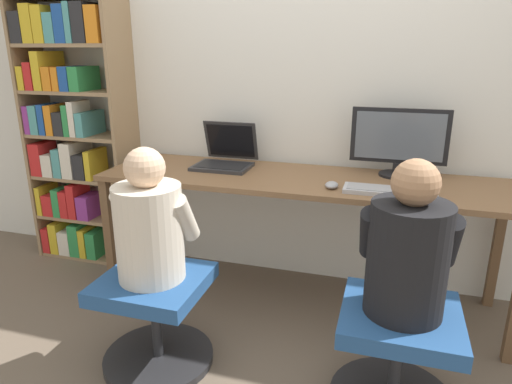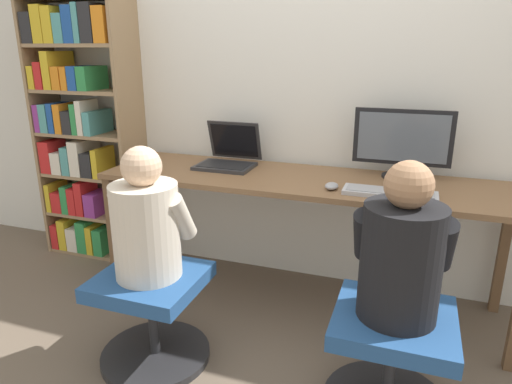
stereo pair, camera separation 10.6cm
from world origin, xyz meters
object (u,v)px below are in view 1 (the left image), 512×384
keyboard (389,191)px  bookshelf (71,132)px  person_at_laptop (149,224)px  office_chair_left (397,353)px  office_chair_right (156,314)px  person_at_monitor (408,250)px  laptop (225,158)px  desktop_monitor (399,142)px

keyboard → bookshelf: 2.14m
keyboard → person_at_laptop: 1.17m
office_chair_left → bookshelf: size_ratio=0.30×
keyboard → office_chair_right: size_ratio=0.85×
office_chair_right → person_at_laptop: bearing=90.0°
person_at_monitor → person_at_laptop: bearing=-178.3°
person_at_monitor → person_at_laptop: person_at_monitor is taller
laptop → person_at_monitor: bearing=-38.2°
office_chair_left → office_chair_right: 1.10m
office_chair_right → bookshelf: bookshelf is taller
laptop → person_at_monitor: size_ratio=0.54×
laptop → office_chair_left: bearing=-38.3°
laptop → office_chair_right: bearing=-92.6°
office_chair_right → bookshelf: 1.58m
keyboard → office_chair_right: (-1.01, -0.59, -0.53)m
office_chair_right → person_at_monitor: 1.19m
laptop → bookshelf: 1.14m
desktop_monitor → bookshelf: 2.13m
person_at_laptop → laptop: bearing=87.4°
person_at_laptop → bookshelf: (-1.10, 0.92, 0.20)m
bookshelf → office_chair_left: bearing=-22.2°
office_chair_left → person_at_laptop: (-1.10, -0.03, 0.46)m
desktop_monitor → office_chair_right: (-1.04, -0.94, -0.71)m
laptop → person_at_laptop: 0.87m
person_at_monitor → bookshelf: size_ratio=0.35×
bookshelf → person_at_monitor: bearing=-22.1°
laptop → office_chair_left: size_ratio=0.63×
desktop_monitor → keyboard: desktop_monitor is taller
person_at_laptop → bookshelf: 1.45m
office_chair_left → office_chair_right: size_ratio=1.00×
office_chair_left → office_chair_right: (-1.10, -0.03, 0.00)m
office_chair_right → bookshelf: (-1.10, 0.93, 0.66)m
laptop → office_chair_left: laptop is taller
desktop_monitor → person_at_laptop: size_ratio=0.86×
laptop → office_chair_left: (1.06, -0.84, -0.57)m
person_at_monitor → person_at_laptop: size_ratio=1.03×
office_chair_left → person_at_monitor: 0.46m
office_chair_right → desktop_monitor: bearing=42.2°
desktop_monitor → person_at_monitor: (0.06, -0.90, -0.25)m
laptop → bookshelf: bearing=177.0°
person_at_laptop → office_chair_right: bearing=-90.0°
office_chair_left → person_at_monitor: person_at_monitor is taller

